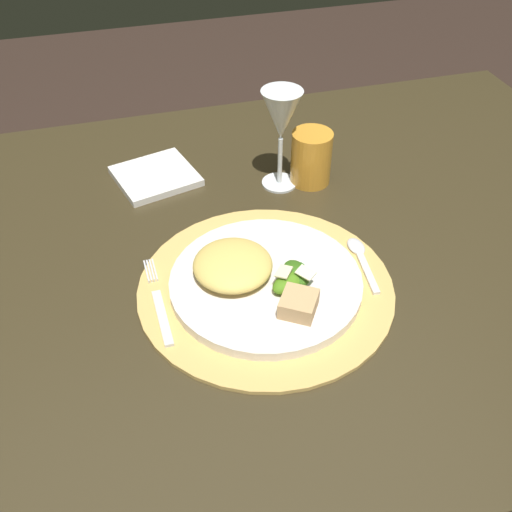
{
  "coord_description": "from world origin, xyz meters",
  "views": [
    {
      "loc": [
        -0.24,
        -0.67,
        1.32
      ],
      "look_at": [
        -0.07,
        -0.04,
        0.75
      ],
      "focal_mm": 41.95,
      "sensor_mm": 36.0,
      "label": 1
    }
  ],
  "objects_px": {
    "fork": "(159,304)",
    "dinner_plate": "(266,282)",
    "dining_table": "(289,293)",
    "wine_glass": "(281,119)",
    "spoon": "(360,255)",
    "amber_tumbler": "(311,158)",
    "napkin": "(156,176)"
  },
  "relations": [
    {
      "from": "wine_glass",
      "to": "amber_tumbler",
      "type": "bearing_deg",
      "value": -5.17
    },
    {
      "from": "amber_tumbler",
      "to": "fork",
      "type": "bearing_deg",
      "value": -141.71
    },
    {
      "from": "dinner_plate",
      "to": "wine_glass",
      "type": "distance_m",
      "value": 0.29
    },
    {
      "from": "fork",
      "to": "dinner_plate",
      "type": "bearing_deg",
      "value": -1.0
    },
    {
      "from": "dining_table",
      "to": "spoon",
      "type": "height_order",
      "value": "spoon"
    },
    {
      "from": "dinner_plate",
      "to": "spoon",
      "type": "bearing_deg",
      "value": 8.23
    },
    {
      "from": "spoon",
      "to": "napkin",
      "type": "relative_size",
      "value": 0.94
    },
    {
      "from": "fork",
      "to": "amber_tumbler",
      "type": "xyz_separation_m",
      "value": [
        0.3,
        0.24,
        0.04
      ]
    },
    {
      "from": "napkin",
      "to": "amber_tumbler",
      "type": "xyz_separation_m",
      "value": [
        0.26,
        -0.08,
        0.04
      ]
    },
    {
      "from": "napkin",
      "to": "dinner_plate",
      "type": "bearing_deg",
      "value": -71.4
    },
    {
      "from": "napkin",
      "to": "dining_table",
      "type": "bearing_deg",
      "value": -52.15
    },
    {
      "from": "spoon",
      "to": "wine_glass",
      "type": "height_order",
      "value": "wine_glass"
    },
    {
      "from": "napkin",
      "to": "spoon",
      "type": "bearing_deg",
      "value": -48.81
    },
    {
      "from": "dining_table",
      "to": "napkin",
      "type": "xyz_separation_m",
      "value": [
        -0.18,
        0.23,
        0.12
      ]
    },
    {
      "from": "wine_glass",
      "to": "fork",
      "type": "bearing_deg",
      "value": -135.52
    },
    {
      "from": "dinner_plate",
      "to": "fork",
      "type": "relative_size",
      "value": 1.59
    },
    {
      "from": "napkin",
      "to": "wine_glass",
      "type": "xyz_separation_m",
      "value": [
        0.2,
        -0.07,
        0.12
      ]
    },
    {
      "from": "fork",
      "to": "napkin",
      "type": "bearing_deg",
      "value": 82.35
    },
    {
      "from": "napkin",
      "to": "wine_glass",
      "type": "distance_m",
      "value": 0.25
    },
    {
      "from": "dinner_plate",
      "to": "wine_glass",
      "type": "relative_size",
      "value": 1.55
    },
    {
      "from": "dining_table",
      "to": "amber_tumbler",
      "type": "distance_m",
      "value": 0.23
    },
    {
      "from": "dining_table",
      "to": "fork",
      "type": "bearing_deg",
      "value": -157.63
    },
    {
      "from": "spoon",
      "to": "napkin",
      "type": "distance_m",
      "value": 0.39
    },
    {
      "from": "napkin",
      "to": "fork",
      "type": "bearing_deg",
      "value": -97.65
    },
    {
      "from": "wine_glass",
      "to": "napkin",
      "type": "bearing_deg",
      "value": 160.26
    },
    {
      "from": "dinner_plate",
      "to": "wine_glass",
      "type": "height_order",
      "value": "wine_glass"
    },
    {
      "from": "spoon",
      "to": "amber_tumbler",
      "type": "distance_m",
      "value": 0.22
    },
    {
      "from": "dining_table",
      "to": "amber_tumbler",
      "type": "relative_size",
      "value": 13.64
    },
    {
      "from": "dining_table",
      "to": "wine_glass",
      "type": "height_order",
      "value": "wine_glass"
    },
    {
      "from": "dining_table",
      "to": "napkin",
      "type": "relative_size",
      "value": 9.75
    },
    {
      "from": "dinner_plate",
      "to": "amber_tumbler",
      "type": "xyz_separation_m",
      "value": [
        0.15,
        0.24,
        0.03
      ]
    },
    {
      "from": "spoon",
      "to": "napkin",
      "type": "bearing_deg",
      "value": 131.19
    }
  ]
}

